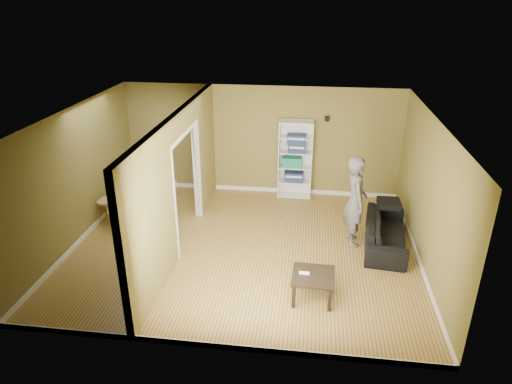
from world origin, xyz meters
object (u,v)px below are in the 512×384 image
Objects in this scene: person at (356,194)px; dining_table at (144,191)px; chair_near at (139,214)px; sofa at (386,228)px; chair_far at (154,192)px; chair_left at (107,199)px; coffee_table at (313,279)px; bookshelf at (295,159)px.

dining_table is at bearing 78.85° from person.
sofa is at bearing 9.64° from chair_near.
person is 4.29m from chair_near.
chair_far reaches higher than sofa.
chair_left reaches higher than chair_far.
coffee_table is 4.26m from dining_table.
dining_table is (-3.59, 2.26, 0.32)m from coffee_table.
person is 1.13× the size of bookshelf.
bookshelf is 3.35m from chair_far.
chair_near is (-4.88, -0.20, 0.09)m from sofa.
sofa reaches higher than coffee_table.
coffee_table is at bearing -32.25° from dining_table.
chair_near reaches higher than chair_far.
person reaches higher than coffee_table.
bookshelf is (-1.25, 2.12, -0.12)m from person.
chair_far is (-3.58, 2.79, 0.06)m from coffee_table.
coffee_table is 3.89m from chair_near.
chair_near is 1.10m from chair_far.
bookshelf is 1.50× the size of dining_table.
person is 4.37m from dining_table.
person is 2.28× the size of chair_near.
person is 2.15m from coffee_table.
bookshelf is at bearing 29.71° from dining_table.
coffee_table is at bearing -18.50° from chair_near.
chair_left is (-5.15, 0.29, -0.56)m from person.
bookshelf reaches higher than chair_near.
chair_left reaches higher than dining_table.
chair_near is (0.09, -0.57, -0.24)m from dining_table.
chair_left is (-0.81, -0.07, -0.21)m from dining_table.
chair_left is at bearing 93.29° from sofa.
dining_table is 1.35× the size of chair_near.
chair_left is 1.03m from chair_near.
sofa is 2.09× the size of chair_near.
sofa is 0.91× the size of person.
person is at bearing 161.35° from chair_far.
dining_table is 0.58m from chair_far.
chair_left is at bearing 158.07° from chair_near.
dining_table is at bearing 97.88° from chair_left.
chair_near is (-3.50, 1.69, 0.08)m from coffee_table.
sofa is 4.99m from dining_table.
chair_far is (-3.08, -1.24, -0.49)m from bookshelf.
bookshelf is at bearing 45.18° from chair_near.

